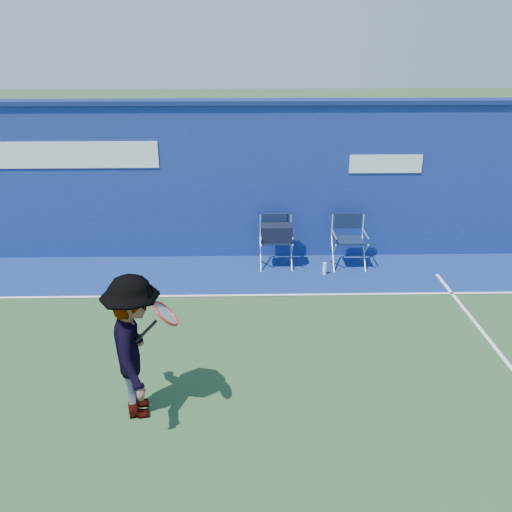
{
  "coord_description": "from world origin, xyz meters",
  "views": [
    {
      "loc": [
        0.88,
        -5.23,
        4.26
      ],
      "look_at": [
        1.05,
        2.6,
        1.0
      ],
      "focal_mm": 38.0,
      "sensor_mm": 36.0,
      "label": 1
    }
  ],
  "objects_px": {
    "directors_chair_right": "(348,251)",
    "tennis_player": "(135,347)",
    "directors_chair_left": "(276,246)",
    "water_bottle": "(325,269)"
  },
  "relations": [
    {
      "from": "directors_chair_right",
      "to": "tennis_player",
      "type": "bearing_deg",
      "value": -127.44
    },
    {
      "from": "tennis_player",
      "to": "directors_chair_right",
      "type": "bearing_deg",
      "value": 52.56
    },
    {
      "from": "directors_chair_left",
      "to": "water_bottle",
      "type": "bearing_deg",
      "value": -24.91
    },
    {
      "from": "tennis_player",
      "to": "directors_chair_left",
      "type": "bearing_deg",
      "value": 66.55
    },
    {
      "from": "directors_chair_left",
      "to": "tennis_player",
      "type": "relative_size",
      "value": 0.56
    },
    {
      "from": "directors_chair_left",
      "to": "tennis_player",
      "type": "xyz_separation_m",
      "value": [
        -1.88,
        -4.33,
        0.47
      ]
    },
    {
      "from": "directors_chair_left",
      "to": "water_bottle",
      "type": "relative_size",
      "value": 4.17
    },
    {
      "from": "directors_chair_right",
      "to": "tennis_player",
      "type": "height_order",
      "value": "tennis_player"
    },
    {
      "from": "directors_chair_right",
      "to": "tennis_player",
      "type": "xyz_separation_m",
      "value": [
        -3.28,
        -4.29,
        0.58
      ]
    },
    {
      "from": "directors_chair_left",
      "to": "directors_chair_right",
      "type": "xyz_separation_m",
      "value": [
        1.4,
        -0.04,
        -0.11
      ]
    }
  ]
}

